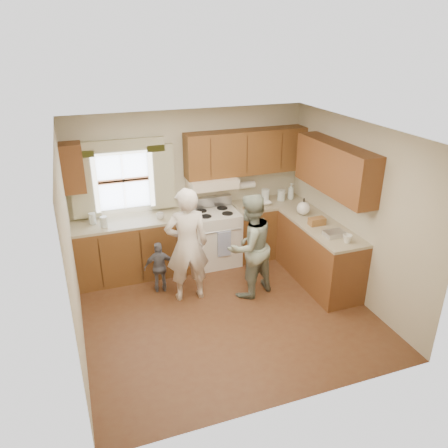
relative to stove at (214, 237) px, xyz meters
name	(u,v)px	position (x,y,z in m)	size (l,w,h in m)	color
room	(227,230)	(-0.30, -1.44, 0.78)	(3.80, 3.80, 3.80)	#512B19
kitchen_fixtures	(240,221)	(0.31, -0.36, 0.37)	(3.80, 2.25, 2.15)	#46290F
stove	(214,237)	(0.00, 0.00, 0.00)	(0.76, 0.67, 1.07)	silver
woman_left	(187,245)	(-0.69, -0.89, 0.37)	(0.61, 0.40, 1.68)	silver
woman_right	(250,246)	(0.17, -1.09, 0.31)	(0.75, 0.59, 1.55)	#244431
child	(160,267)	(-1.04, -0.59, -0.07)	(0.46, 0.19, 0.79)	slate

